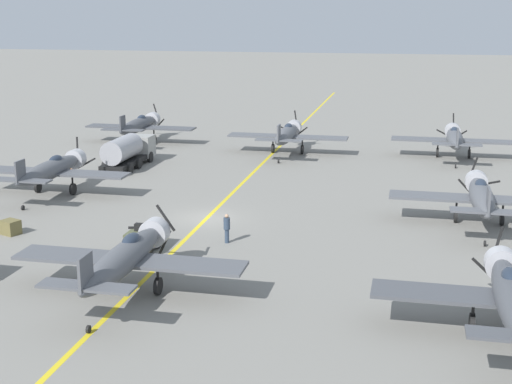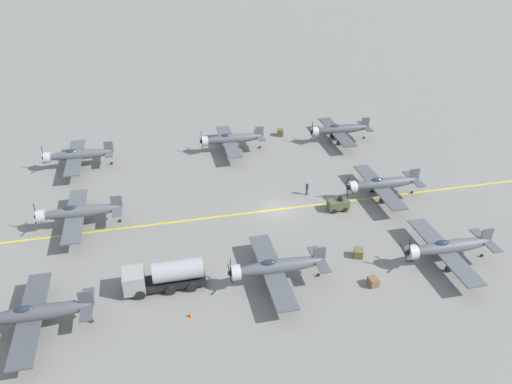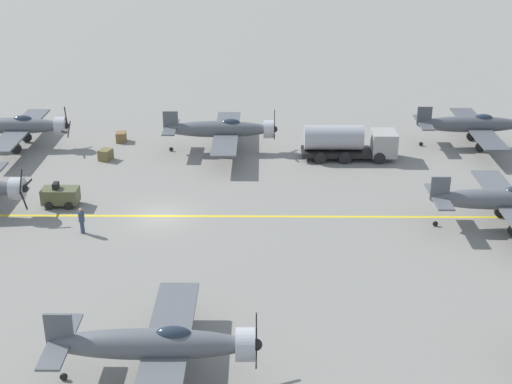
{
  "view_description": "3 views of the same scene",
  "coord_description": "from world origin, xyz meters",
  "px_view_note": "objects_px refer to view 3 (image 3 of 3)",
  "views": [
    {
      "loc": [
        13.52,
        -45.48,
        13.96
      ],
      "look_at": [
        3.37,
        0.62,
        1.92
      ],
      "focal_mm": 50.0,
      "sensor_mm": 36.0,
      "label": 1
    },
    {
      "loc": [
        -51.27,
        14.39,
        33.03
      ],
      "look_at": [
        -1.76,
        3.06,
        3.92
      ],
      "focal_mm": 35.0,
      "sensor_mm": 36.0,
      "label": 2
    },
    {
      "loc": [
        45.67,
        7.19,
        21.42
      ],
      "look_at": [
        4.89,
        6.84,
        3.97
      ],
      "focal_mm": 50.0,
      "sensor_mm": 36.0,
      "label": 3
    }
  ],
  "objects_px": {
    "airplane_near_left": "(15,126)",
    "airplane_far_center": "(505,200)",
    "airplane_mid_right": "(158,345)",
    "tow_tractor": "(60,196)",
    "airplane_far_left": "(474,125)",
    "ground_crew_walking": "(82,219)",
    "supply_crate_outboard": "(106,155)",
    "traffic_cone": "(321,138)",
    "airplane_mid_left": "(222,130)",
    "fuel_tanker": "(349,142)",
    "supply_crate_by_tanker": "(121,137)"
  },
  "relations": [
    {
      "from": "airplane_mid_left",
      "to": "supply_crate_outboard",
      "type": "relative_size",
      "value": 10.77
    },
    {
      "from": "fuel_tanker",
      "to": "tow_tractor",
      "type": "xyz_separation_m",
      "value": [
        9.98,
        -22.12,
        -0.72
      ]
    },
    {
      "from": "airplane_mid_right",
      "to": "airplane_near_left",
      "type": "bearing_deg",
      "value": -158.15
    },
    {
      "from": "airplane_near_left",
      "to": "airplane_mid_right",
      "type": "height_order",
      "value": "airplane_near_left"
    },
    {
      "from": "airplane_far_center",
      "to": "supply_crate_outboard",
      "type": "height_order",
      "value": "airplane_far_center"
    },
    {
      "from": "traffic_cone",
      "to": "ground_crew_walking",
      "type": "bearing_deg",
      "value": -42.34
    },
    {
      "from": "airplane_far_left",
      "to": "ground_crew_walking",
      "type": "height_order",
      "value": "airplane_far_left"
    },
    {
      "from": "airplane_near_left",
      "to": "supply_crate_by_tanker",
      "type": "height_order",
      "value": "airplane_near_left"
    },
    {
      "from": "airplane_mid_right",
      "to": "ground_crew_walking",
      "type": "xyz_separation_m",
      "value": [
        -15.56,
        -7.28,
        -1.0
      ]
    },
    {
      "from": "airplane_mid_left",
      "to": "airplane_far_center",
      "type": "height_order",
      "value": "airplane_mid_left"
    },
    {
      "from": "tow_tractor",
      "to": "ground_crew_walking",
      "type": "height_order",
      "value": "ground_crew_walking"
    },
    {
      "from": "airplane_mid_left",
      "to": "tow_tractor",
      "type": "height_order",
      "value": "airplane_mid_left"
    },
    {
      "from": "supply_crate_by_tanker",
      "to": "airplane_near_left",
      "type": "bearing_deg",
      "value": -79.22
    },
    {
      "from": "supply_crate_by_tanker",
      "to": "traffic_cone",
      "type": "relative_size",
      "value": 1.94
    },
    {
      "from": "airplane_far_left",
      "to": "tow_tractor",
      "type": "xyz_separation_m",
      "value": [
        13.36,
        -33.59,
        -1.22
      ]
    },
    {
      "from": "supply_crate_by_tanker",
      "to": "ground_crew_walking",
      "type": "bearing_deg",
      "value": 2.53
    },
    {
      "from": "airplane_mid_left",
      "to": "airplane_far_center",
      "type": "xyz_separation_m",
      "value": [
        15.01,
        19.95,
        0.0
      ]
    },
    {
      "from": "airplane_far_left",
      "to": "supply_crate_outboard",
      "type": "xyz_separation_m",
      "value": [
        3.81,
        -32.26,
        -1.55
      ]
    },
    {
      "from": "airplane_far_left",
      "to": "airplane_mid_right",
      "type": "xyz_separation_m",
      "value": [
        33.42,
        -23.68,
        0.0
      ]
    },
    {
      "from": "airplane_far_center",
      "to": "tow_tractor",
      "type": "bearing_deg",
      "value": -101.03
    },
    {
      "from": "airplane_far_center",
      "to": "tow_tractor",
      "type": "relative_size",
      "value": 4.62
    },
    {
      "from": "airplane_far_center",
      "to": "fuel_tanker",
      "type": "bearing_deg",
      "value": -150.67
    },
    {
      "from": "fuel_tanker",
      "to": "tow_tractor",
      "type": "distance_m",
      "value": 24.28
    },
    {
      "from": "supply_crate_by_tanker",
      "to": "airplane_far_left",
      "type": "bearing_deg",
      "value": 88.28
    },
    {
      "from": "airplane_far_left",
      "to": "ground_crew_walking",
      "type": "bearing_deg",
      "value": -57.4
    },
    {
      "from": "airplane_far_center",
      "to": "tow_tractor",
      "type": "height_order",
      "value": "airplane_far_center"
    },
    {
      "from": "airplane_far_center",
      "to": "fuel_tanker",
      "type": "xyz_separation_m",
      "value": [
        -13.2,
        -9.06,
        -0.5
      ]
    },
    {
      "from": "airplane_far_left",
      "to": "supply_crate_by_tanker",
      "type": "xyz_separation_m",
      "value": [
        -0.95,
        -31.8,
        -1.57
      ]
    },
    {
      "from": "ground_crew_walking",
      "to": "supply_crate_by_tanker",
      "type": "bearing_deg",
      "value": -177.47
    },
    {
      "from": "airplane_near_left",
      "to": "airplane_far_center",
      "type": "distance_m",
      "value": 41.49
    },
    {
      "from": "airplane_mid_right",
      "to": "tow_tractor",
      "type": "height_order",
      "value": "airplane_mid_right"
    },
    {
      "from": "tow_tractor",
      "to": "traffic_cone",
      "type": "distance_m",
      "value": 24.88
    },
    {
      "from": "supply_crate_outboard",
      "to": "traffic_cone",
      "type": "bearing_deg",
      "value": 105.28
    },
    {
      "from": "tow_tractor",
      "to": "airplane_mid_right",
      "type": "bearing_deg",
      "value": 26.28
    },
    {
      "from": "airplane_mid_left",
      "to": "supply_crate_by_tanker",
      "type": "height_order",
      "value": "airplane_mid_left"
    },
    {
      "from": "airplane_mid_right",
      "to": "fuel_tanker",
      "type": "xyz_separation_m",
      "value": [
        -30.04,
        12.21,
        -0.5
      ]
    },
    {
      "from": "supply_crate_outboard",
      "to": "ground_crew_walking",
      "type": "bearing_deg",
      "value": 5.25
    },
    {
      "from": "tow_tractor",
      "to": "supply_crate_outboard",
      "type": "distance_m",
      "value": 9.65
    },
    {
      "from": "airplane_near_left",
      "to": "supply_crate_outboard",
      "type": "xyz_separation_m",
      "value": [
        3.06,
        8.5,
        -1.55
      ]
    },
    {
      "from": "airplane_near_left",
      "to": "airplane_mid_right",
      "type": "relative_size",
      "value": 1.0
    },
    {
      "from": "airplane_near_left",
      "to": "ground_crew_walking",
      "type": "xyz_separation_m",
      "value": [
        17.1,
        9.79,
        -1.0
      ]
    },
    {
      "from": "airplane_far_left",
      "to": "airplane_far_center",
      "type": "height_order",
      "value": "airplane_far_center"
    },
    {
      "from": "airplane_mid_left",
      "to": "traffic_cone",
      "type": "distance_m",
      "value": 9.48
    },
    {
      "from": "ground_crew_walking",
      "to": "traffic_cone",
      "type": "relative_size",
      "value": 3.36
    },
    {
      "from": "tow_tractor",
      "to": "supply_crate_outboard",
      "type": "xyz_separation_m",
      "value": [
        -9.55,
        1.33,
        -0.33
      ]
    },
    {
      "from": "ground_crew_walking",
      "to": "supply_crate_by_tanker",
      "type": "xyz_separation_m",
      "value": [
        -18.81,
        -0.83,
        -0.56
      ]
    },
    {
      "from": "supply_crate_outboard",
      "to": "traffic_cone",
      "type": "xyz_separation_m",
      "value": [
        -5.13,
        18.76,
        -0.19
      ]
    },
    {
      "from": "fuel_tanker",
      "to": "traffic_cone",
      "type": "relative_size",
      "value": 14.55
    },
    {
      "from": "traffic_cone",
      "to": "airplane_mid_left",
      "type": "bearing_deg",
      "value": -71.91
    },
    {
      "from": "airplane_far_center",
      "to": "traffic_cone",
      "type": "height_order",
      "value": "airplane_far_center"
    }
  ]
}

